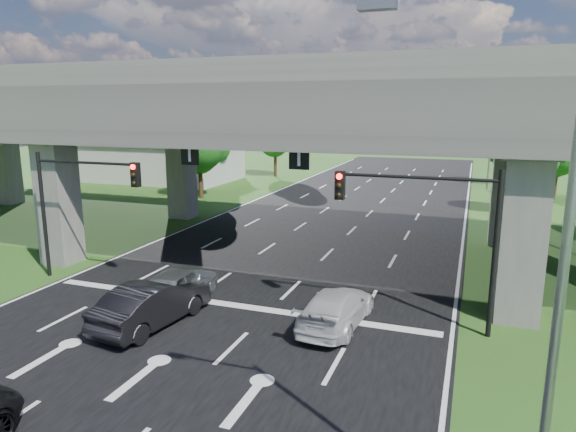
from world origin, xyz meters
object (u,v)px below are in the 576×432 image
Objects in this scene: signal_right at (432,218)px; streetlight_near at (536,251)px; car_white at (336,308)px; streetlight_far at (491,140)px; car_dark at (152,304)px; signal_left at (77,193)px; streetlight_beyond at (487,130)px; car_silver at (178,285)px.

streetlight_near is (2.27, -9.94, 1.66)m from signal_right.
car_white is at bearing 121.14° from streetlight_near.
signal_right is 0.60× the size of streetlight_near.
streetlight_far is 26.62m from car_dark.
signal_left is 7.60m from car_dark.
streetlight_beyond is at bearing 90.00° from streetlight_near.
streetlight_near is 1.99× the size of car_dark.
streetlight_beyond is at bearing 63.57° from signal_left.
streetlight_far is (0.00, 30.00, 0.00)m from streetlight_near.
streetlight_beyond is at bearing -99.57° from car_dark.
streetlight_near is at bearing 124.87° from car_white.
car_silver is at bearing -174.59° from signal_right.
signal_right is at bearing 0.00° from signal_left.
signal_left is 12.99m from car_white.
streetlight_near is at bearing 142.96° from car_silver.
signal_left is 0.60× the size of streetlight_near.
signal_right is at bearing -96.47° from streetlight_far.
streetlight_beyond is (0.00, 16.00, 0.00)m from streetlight_far.
signal_left reaches higher than car_dark.
streetlight_beyond is 1.99× the size of car_dark.
streetlight_far reaches higher than car_silver.
car_dark is at bearing 23.17° from car_white.
signal_right is 1.19× the size of car_dark.
signal_left reaches higher than car_white.
signal_left is 1.19× the size of car_dark.
signal_right is 20.25m from streetlight_far.
streetlight_far is at bearing 90.00° from streetlight_near.
car_white is at bearing -98.36° from streetlight_beyond.
car_dark is (-11.90, 6.72, -4.99)m from streetlight_near.
signal_right reaches higher than car_dark.
car_dark is at bearing -117.07° from streetlight_far.
signal_right is 10.68m from car_dark.
car_white is at bearing -104.52° from streetlight_far.
signal_right is 0.60× the size of streetlight_far.
signal_right and signal_left have the same top height.
car_silver is at bearing -74.65° from car_dark.
streetlight_near reaches higher than car_silver.
streetlight_far is 2.09× the size of car_white.
signal_left is 6.70m from car_silver.
signal_right is 4.79m from car_white.
streetlight_far is 22.29m from car_white.
car_silver is (-12.22, 9.00, -5.06)m from streetlight_near.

